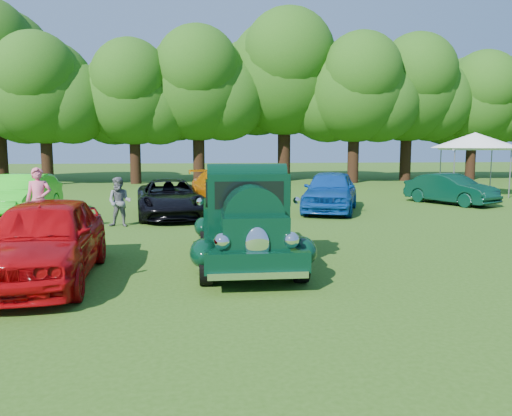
{
  "coord_description": "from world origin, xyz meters",
  "views": [
    {
      "loc": [
        0.0,
        -10.49,
        2.57
      ],
      "look_at": [
        1.2,
        1.01,
        1.1
      ],
      "focal_mm": 35.0,
      "sensor_mm": 36.0,
      "label": 1
    }
  ],
  "objects": [
    {
      "name": "spectator_grey",
      "position": [
        -2.65,
        5.42,
        0.78
      ],
      "size": [
        0.85,
        0.72,
        1.56
      ],
      "primitive_type": "imported",
      "rotation": [
        0.0,
        0.0,
        -0.17
      ],
      "color": "slate",
      "rests_on": "ground"
    },
    {
      "name": "back_car_green",
      "position": [
        10.65,
        10.11,
        0.66
      ],
      "size": [
        3.1,
        4.18,
        1.31
      ],
      "primitive_type": "imported",
      "rotation": [
        0.0,
        0.0,
        0.49
      ],
      "color": "black",
      "rests_on": "ground"
    },
    {
      "name": "canopy_tent",
      "position": [
        13.65,
        13.64,
        2.77
      ],
      "size": [
        5.06,
        5.06,
        3.19
      ],
      "rotation": [
        0.0,
        0.0,
        -0.21
      ],
      "color": "white",
      "rests_on": "ground"
    },
    {
      "name": "hero_pickup",
      "position": [
        0.9,
        0.23,
        0.86
      ],
      "size": [
        2.36,
        5.08,
        1.98
      ],
      "color": "black",
      "rests_on": "ground"
    },
    {
      "name": "red_convertible",
      "position": [
        -3.03,
        -0.85,
        0.79
      ],
      "size": [
        2.17,
        4.76,
        1.58
      ],
      "primitive_type": "imported",
      "rotation": [
        0.0,
        0.0,
        0.06
      ],
      "color": "#AA070A",
      "rests_on": "ground"
    },
    {
      "name": "tree_line",
      "position": [
        -1.59,
        24.0,
        6.59
      ],
      "size": [
        64.2,
        10.35,
        11.99
      ],
      "color": "black",
      "rests_on": "ground"
    },
    {
      "name": "back_car_orange",
      "position": [
        0.88,
        8.93,
        0.78
      ],
      "size": [
        3.44,
        5.73,
        1.56
      ],
      "primitive_type": "imported",
      "rotation": [
        0.0,
        0.0,
        0.25
      ],
      "color": "#BA6306",
      "rests_on": "ground"
    },
    {
      "name": "back_car_black",
      "position": [
        -1.24,
        7.45,
        0.67
      ],
      "size": [
        2.84,
        5.06,
        1.34
      ],
      "primitive_type": "imported",
      "rotation": [
        0.0,
        0.0,
        0.13
      ],
      "color": "black",
      "rests_on": "ground"
    },
    {
      "name": "back_car_lime",
      "position": [
        -6.47,
        7.87,
        0.76
      ],
      "size": [
        1.63,
        4.62,
        1.52
      ],
      "primitive_type": "imported",
      "rotation": [
        0.0,
        0.0,
        -0.0
      ],
      "color": "#23D01B",
      "rests_on": "ground"
    },
    {
      "name": "ground",
      "position": [
        0.0,
        0.0,
        0.0
      ],
      "size": [
        120.0,
        120.0,
        0.0
      ],
      "primitive_type": "plane",
      "color": "#2E5313",
      "rests_on": "ground"
    },
    {
      "name": "spectator_pink",
      "position": [
        -4.74,
        4.32,
        0.96
      ],
      "size": [
        0.77,
        0.58,
        1.93
      ],
      "primitive_type": "imported",
      "rotation": [
        0.0,
        0.0,
        0.17
      ],
      "color": "#DF5C7A",
      "rests_on": "ground"
    },
    {
      "name": "back_car_blue",
      "position": [
        4.85,
        8.29,
        0.8
      ],
      "size": [
        3.35,
        5.03,
        1.59
      ],
      "primitive_type": "imported",
      "rotation": [
        0.0,
        0.0,
        -0.35
      ],
      "color": "#0D3C92",
      "rests_on": "ground"
    }
  ]
}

